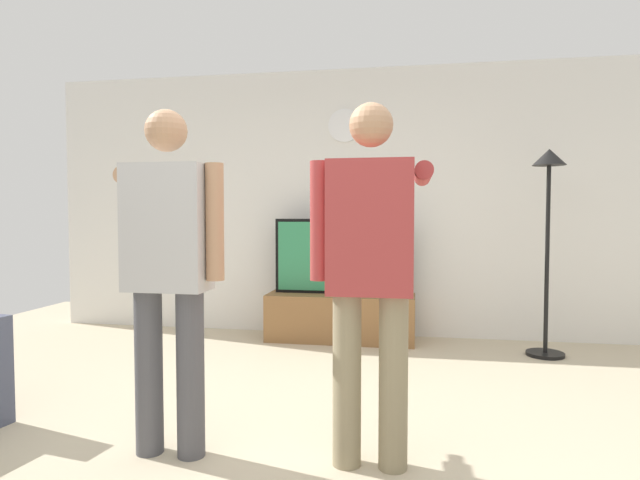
{
  "coord_description": "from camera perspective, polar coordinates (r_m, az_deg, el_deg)",
  "views": [
    {
      "loc": [
        0.63,
        -2.45,
        1.23
      ],
      "look_at": [
        -0.02,
        1.2,
        1.05
      ],
      "focal_mm": 29.61,
      "sensor_mm": 36.0,
      "label": 1
    }
  ],
  "objects": [
    {
      "name": "framed_picture",
      "position": [
        6.0,
        -17.0,
        4.49
      ],
      "size": [
        0.78,
        0.04,
        0.57
      ],
      "primitive_type": "cube",
      "color": "brown"
    },
    {
      "name": "wall_clock",
      "position": [
        5.46,
        2.68,
        12.25
      ],
      "size": [
        0.33,
        0.03,
        0.33
      ],
      "primitive_type": "cylinder",
      "rotation": [
        1.57,
        0.0,
        0.0
      ],
      "color": "white"
    },
    {
      "name": "person_standing_nearer_lamp",
      "position": [
        2.78,
        -16.0,
        -2.19
      ],
      "size": [
        0.59,
        0.78,
        1.75
      ],
      "color": "#4C4C51",
      "rests_on": "ground_plane"
    },
    {
      "name": "person_standing_nearer_couch",
      "position": [
        2.55,
        5.51,
        -2.47
      ],
      "size": [
        0.59,
        0.78,
        1.76
      ],
      "color": "gray",
      "rests_on": "ground_plane"
    },
    {
      "name": "floor_lamp",
      "position": [
        4.94,
        23.43,
        3.15
      ],
      "size": [
        0.32,
        0.32,
        1.79
      ],
      "color": "black",
      "rests_on": "ground_plane"
    },
    {
      "name": "tv_stand",
      "position": [
        5.2,
        2.22,
        -8.36
      ],
      "size": [
        1.43,
        0.48,
        0.45
      ],
      "color": "olive",
      "rests_on": "ground_plane"
    },
    {
      "name": "ground_plane",
      "position": [
        2.81,
        -4.21,
        -23.14
      ],
      "size": [
        8.4,
        8.4,
        0.0
      ],
      "primitive_type": "plane",
      "color": "beige"
    },
    {
      "name": "back_wall",
      "position": [
        5.44,
        3.42,
        4.03
      ],
      "size": [
        6.4,
        0.1,
        2.7
      ],
      "primitive_type": "cube",
      "color": "silver",
      "rests_on": "ground_plane"
    },
    {
      "name": "television",
      "position": [
        5.16,
        2.31,
        -1.78
      ],
      "size": [
        1.31,
        0.07,
        0.73
      ],
      "color": "black",
      "rests_on": "tv_stand"
    }
  ]
}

